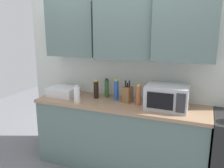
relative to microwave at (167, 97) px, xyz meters
name	(u,v)px	position (x,y,z in m)	size (l,w,h in m)	color
wall_back_with_cabinets	(126,48)	(-0.58, 0.23, 0.53)	(3.06, 0.50, 2.60)	silver
counter_run	(120,135)	(-0.58, 0.01, -0.59)	(2.19, 0.63, 0.90)	slate
microwave	(167,97)	(0.00, 0.00, 0.00)	(0.48, 0.37, 0.28)	#B7B7BC
dish_rack	(63,91)	(-1.43, 0.01, -0.08)	(0.38, 0.30, 0.12)	silver
knife_block	(128,94)	(-0.50, 0.06, -0.04)	(0.13, 0.14, 0.29)	brown
bottle_spice_jar	(138,95)	(-0.35, 0.01, -0.02)	(0.06, 0.06, 0.26)	#BC6638
bottle_white_jar	(77,94)	(-1.09, -0.19, -0.03)	(0.08, 0.08, 0.22)	white
bottle_blue_cleaner	(116,90)	(-0.67, 0.10, 0.00)	(0.06, 0.06, 0.29)	#2D56B7
bottle_soy_dark	(96,89)	(-0.95, 0.07, -0.02)	(0.07, 0.07, 0.25)	black
bottle_green_oil	(107,88)	(-0.85, 0.19, -0.02)	(0.06, 0.06, 0.25)	#386B2D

